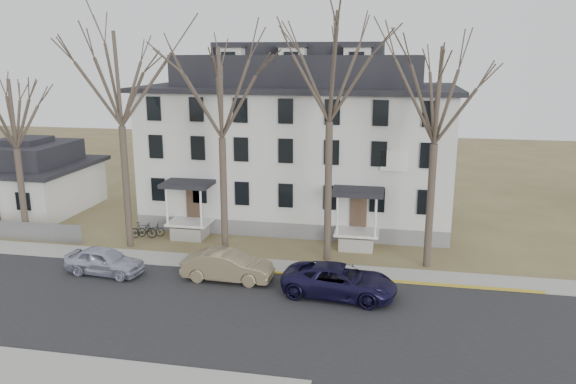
% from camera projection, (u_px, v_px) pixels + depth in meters
% --- Properties ---
extents(ground, '(120.00, 120.00, 0.00)m').
position_uv_depth(ground, '(272.00, 342.00, 22.65)').
color(ground, olive).
rests_on(ground, ground).
extents(main_road, '(120.00, 10.00, 0.04)m').
position_uv_depth(main_road, '(282.00, 320.00, 24.56)').
color(main_road, '#27272A').
rests_on(main_road, ground).
extents(far_sidewalk, '(120.00, 2.00, 0.08)m').
position_uv_depth(far_sidewalk, '(304.00, 270.00, 30.27)').
color(far_sidewalk, '#A09F97').
rests_on(far_sidewalk, ground).
extents(yellow_curb, '(14.00, 0.25, 0.06)m').
position_uv_depth(yellow_curb, '(398.00, 283.00, 28.49)').
color(yellow_curb, gold).
rests_on(yellow_curb, ground).
extents(boarding_house, '(20.80, 12.36, 12.05)m').
position_uv_depth(boarding_house, '(300.00, 142.00, 38.84)').
color(boarding_house, slate).
rests_on(boarding_house, ground).
extents(small_house, '(8.70, 8.70, 5.00)m').
position_uv_depth(small_house, '(29.00, 180.00, 41.43)').
color(small_house, silver).
rests_on(small_house, ground).
extents(tree_far_left, '(8.40, 8.40, 13.72)m').
position_uv_depth(tree_far_left, '(118.00, 72.00, 31.54)').
color(tree_far_left, '#473B31').
rests_on(tree_far_left, ground).
extents(tree_mid_left, '(7.80, 7.80, 12.74)m').
position_uv_depth(tree_mid_left, '(221.00, 86.00, 30.61)').
color(tree_mid_left, '#473B31').
rests_on(tree_mid_left, ground).
extents(tree_center, '(9.00, 9.00, 14.70)m').
position_uv_depth(tree_center, '(330.00, 59.00, 29.14)').
color(tree_center, '#473B31').
rests_on(tree_center, ground).
extents(tree_mid_right, '(7.80, 7.80, 12.74)m').
position_uv_depth(tree_mid_right, '(438.00, 89.00, 28.48)').
color(tree_mid_right, '#473B31').
rests_on(tree_mid_right, ground).
extents(tree_bungalow, '(6.60, 6.60, 10.78)m').
position_uv_depth(tree_bungalow, '(12.00, 109.00, 33.37)').
color(tree_bungalow, '#473B31').
rests_on(tree_bungalow, ground).
extents(car_silver, '(4.35, 2.08, 1.43)m').
position_uv_depth(car_silver, '(105.00, 261.00, 29.47)').
color(car_silver, '#AEAFC7').
rests_on(car_silver, ground).
extents(car_tan, '(4.66, 1.70, 1.53)m').
position_uv_depth(car_tan, '(228.00, 266.00, 28.66)').
color(car_tan, '#7D6F51').
rests_on(car_tan, ground).
extents(car_navy, '(5.69, 3.09, 1.51)m').
position_uv_depth(car_navy, '(339.00, 282.00, 26.77)').
color(car_navy, black).
rests_on(car_navy, ground).
extents(bicycle_left, '(1.84, 1.00, 0.92)m').
position_uv_depth(bicycle_left, '(151.00, 230.00, 35.51)').
color(bicycle_left, black).
rests_on(bicycle_left, ground).
extents(bicycle_right, '(1.81, 0.83, 1.05)m').
position_uv_depth(bicycle_right, '(143.00, 231.00, 35.18)').
color(bicycle_right, black).
rests_on(bicycle_right, ground).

